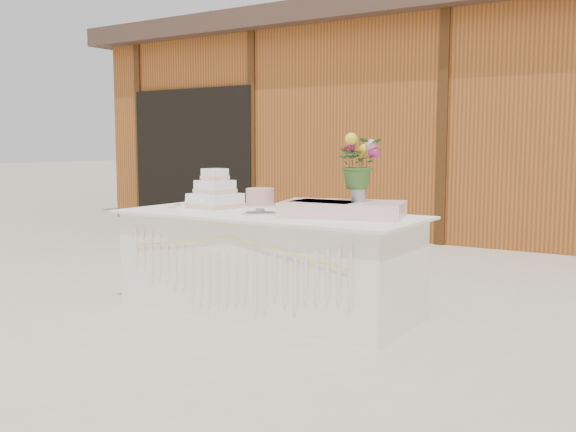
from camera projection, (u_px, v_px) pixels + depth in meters
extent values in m
plane|color=beige|center=(267.00, 311.00, 5.00)|extent=(80.00, 80.00, 0.00)
cube|color=#97531F|center=(486.00, 132.00, 9.87)|extent=(12.00, 4.00, 3.00)
cube|color=#422E25|center=(490.00, 22.00, 9.69)|extent=(12.60, 4.60, 0.30)
cube|color=black|center=(192.00, 157.00, 10.46)|extent=(2.40, 0.08, 2.20)
cube|color=white|center=(267.00, 264.00, 4.96)|extent=(2.28, 0.88, 0.75)
cube|color=white|center=(267.00, 214.00, 4.92)|extent=(2.40, 1.00, 0.02)
cube|color=white|center=(215.00, 201.00, 5.34)|extent=(0.39, 0.39, 0.12)
cube|color=#FEC0A0|center=(215.00, 205.00, 5.35)|extent=(0.41, 0.41, 0.03)
cube|color=white|center=(215.00, 187.00, 5.33)|extent=(0.28, 0.28, 0.11)
cube|color=#FEC0A0|center=(215.00, 191.00, 5.33)|extent=(0.30, 0.30, 0.03)
cube|color=white|center=(215.00, 174.00, 5.32)|extent=(0.18, 0.18, 0.10)
cube|color=#FEC0A0|center=(215.00, 177.00, 5.32)|extent=(0.20, 0.20, 0.03)
cylinder|color=silver|center=(260.00, 213.00, 4.84)|extent=(0.23, 0.23, 0.01)
cylinder|color=silver|center=(260.00, 209.00, 4.84)|extent=(0.07, 0.07, 0.04)
cylinder|color=silver|center=(260.00, 206.00, 4.83)|extent=(0.27, 0.27, 0.01)
cylinder|color=#CB9294|center=(260.00, 197.00, 4.83)|extent=(0.21, 0.21, 0.13)
cube|color=beige|center=(343.00, 209.00, 4.68)|extent=(0.98, 0.72, 0.11)
cylinder|color=#B1B1B6|center=(359.00, 192.00, 4.63)|extent=(0.11, 0.11, 0.14)
imported|color=#345C25|center=(359.00, 157.00, 4.60)|extent=(0.44, 0.43, 0.37)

